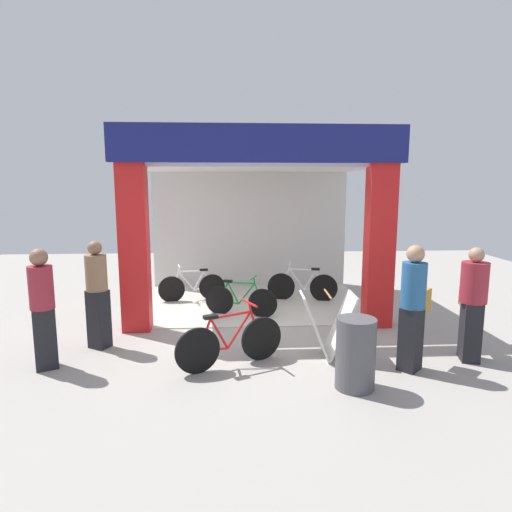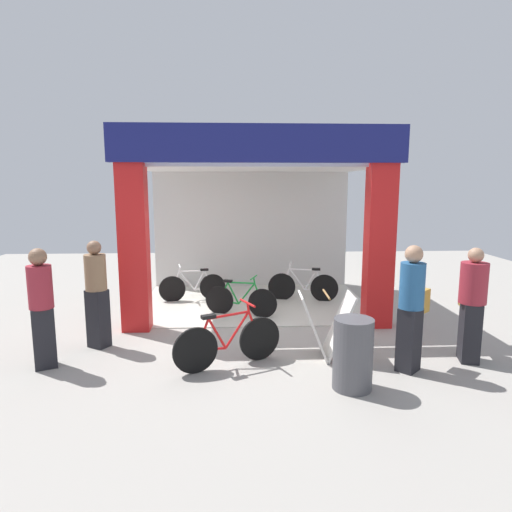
{
  "view_description": "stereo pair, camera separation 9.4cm",
  "coord_description": "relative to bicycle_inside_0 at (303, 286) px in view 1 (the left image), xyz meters",
  "views": [
    {
      "loc": [
        -0.49,
        -7.51,
        2.52
      ],
      "look_at": [
        0.0,
        0.82,
        1.15
      ],
      "focal_mm": 31.07,
      "sensor_mm": 36.0,
      "label": 1
    },
    {
      "loc": [
        -0.4,
        -7.52,
        2.52
      ],
      "look_at": [
        0.0,
        0.82,
        1.15
      ],
      "focal_mm": 31.07,
      "sensor_mm": 36.0,
      "label": 2
    }
  ],
  "objects": [
    {
      "name": "sandwich_board_sign",
      "position": [
        -0.16,
        -3.15,
        0.15
      ],
      "size": [
        0.8,
        0.59,
        0.97
      ],
      "color": "silver",
      "rests_on": "ground"
    },
    {
      "name": "ground_plane",
      "position": [
        -1.07,
        -1.75,
        -0.33
      ],
      "size": [
        17.39,
        17.39,
        0.0
      ],
      "primitive_type": "plane",
      "color": "#9E9991",
      "rests_on": "ground"
    },
    {
      "name": "pedestrian_3",
      "position": [
        0.89,
        -3.65,
        0.56
      ],
      "size": [
        0.6,
        0.58,
        1.73
      ],
      "color": "black",
      "rests_on": "ground"
    },
    {
      "name": "bicycle_inside_0",
      "position": [
        0.0,
        0.0,
        0.0
      ],
      "size": [
        1.49,
        0.43,
        0.83
      ],
      "color": "black",
      "rests_on": "ground"
    },
    {
      "name": "bicycle_parked_0",
      "position": [
        -1.57,
        -3.41,
        0.02
      ],
      "size": [
        1.48,
        0.72,
        0.89
      ],
      "color": "black",
      "rests_on": "ground"
    },
    {
      "name": "trash_bin",
      "position": [
        -0.03,
        -4.16,
        0.12
      ],
      "size": [
        0.49,
        0.49,
        0.89
      ],
      "primitive_type": "cylinder",
      "color": "#4C4C51",
      "rests_on": "ground"
    },
    {
      "name": "pedestrian_2",
      "position": [
        -3.59,
        -2.55,
        0.52
      ],
      "size": [
        0.44,
        0.44,
        1.67
      ],
      "color": "black",
      "rests_on": "ground"
    },
    {
      "name": "shop_facade",
      "position": [
        -1.07,
        -0.12,
        1.53
      ],
      "size": [
        4.89,
        3.6,
        3.47
      ],
      "color": "beige",
      "rests_on": "ground"
    },
    {
      "name": "bicycle_inside_1",
      "position": [
        -2.39,
        0.13,
        -0.02
      ],
      "size": [
        1.42,
        0.4,
        0.79
      ],
      "color": "black",
      "rests_on": "ground"
    },
    {
      "name": "bicycle_inside_3",
      "position": [
        -1.37,
        -1.04,
        -0.02
      ],
      "size": [
        1.37,
        0.52,
        0.79
      ],
      "color": "black",
      "rests_on": "ground"
    },
    {
      "name": "pedestrian_1",
      "position": [
        1.87,
        -3.37,
        0.52
      ],
      "size": [
        0.45,
        0.7,
        1.65
      ],
      "color": "black",
      "rests_on": "ground"
    },
    {
      "name": "pedestrian_0",
      "position": [
        -4.1,
        -3.32,
        0.53
      ],
      "size": [
        0.42,
        0.42,
        1.67
      ],
      "color": "black",
      "rests_on": "ground"
    }
  ]
}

